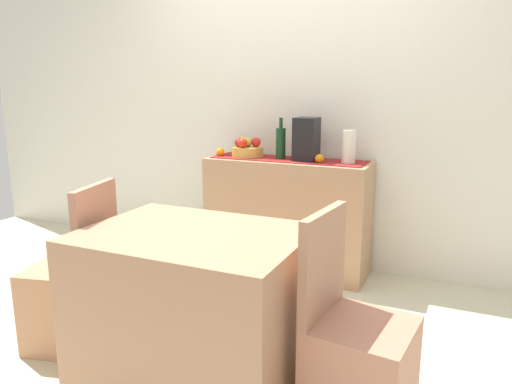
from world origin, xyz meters
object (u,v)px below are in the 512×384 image
at_px(sideboard_console, 287,216).
at_px(fruit_bowl, 248,152).
at_px(dining_table, 195,307).
at_px(chair_by_corner, 357,364).
at_px(chair_near_window, 74,298).
at_px(coffee_maker, 306,139).
at_px(wine_bottle, 281,143).
at_px(ceramic_vase, 349,147).

height_order(sideboard_console, fruit_bowl, fruit_bowl).
bearing_deg(dining_table, chair_by_corner, 0.14).
xyz_separation_m(sideboard_console, chair_near_window, (-0.67, -1.51, -0.16)).
relative_size(coffee_maker, chair_near_window, 0.35).
bearing_deg(wine_bottle, dining_table, -83.88).
distance_m(sideboard_console, coffee_maker, 0.60).
xyz_separation_m(sideboard_console, ceramic_vase, (0.45, 0.00, 0.55)).
bearing_deg(chair_by_corner, wine_bottle, 121.75).
xyz_separation_m(wine_bottle, coffee_maker, (0.20, 0.00, 0.04)).
height_order(fruit_bowl, chair_by_corner, fruit_bowl).
bearing_deg(fruit_bowl, sideboard_console, 0.00).
height_order(dining_table, chair_near_window, chair_near_window).
xyz_separation_m(wine_bottle, chair_by_corner, (0.93, -1.51, -0.71)).
bearing_deg(chair_near_window, coffee_maker, 61.79).
distance_m(dining_table, chair_by_corner, 0.78).
bearing_deg(chair_near_window, wine_bottle, 67.97).
distance_m(sideboard_console, chair_by_corner, 1.75).
distance_m(sideboard_console, wine_bottle, 0.55).
xyz_separation_m(coffee_maker, chair_by_corner, (0.74, -1.51, -0.75)).
relative_size(sideboard_console, dining_table, 1.20).
bearing_deg(chair_near_window, chair_by_corner, -0.07).
relative_size(fruit_bowl, ceramic_vase, 1.04).
relative_size(fruit_bowl, wine_bottle, 0.79).
bearing_deg(coffee_maker, sideboard_console, 180.00).
xyz_separation_m(sideboard_console, dining_table, (0.10, -1.51, -0.06)).
distance_m(fruit_bowl, dining_table, 1.66).
xyz_separation_m(sideboard_console, coffee_maker, (0.14, 0.00, 0.59)).
bearing_deg(sideboard_console, ceramic_vase, 0.00).
bearing_deg(chair_near_window, ceramic_vase, 53.42).
xyz_separation_m(fruit_bowl, dining_table, (0.43, -1.51, -0.53)).
height_order(fruit_bowl, dining_table, fruit_bowl).
relative_size(ceramic_vase, chair_near_window, 0.26).
relative_size(wine_bottle, dining_table, 0.30).
height_order(sideboard_console, dining_table, sideboard_console).
distance_m(fruit_bowl, coffee_maker, 0.48).
height_order(wine_bottle, chair_by_corner, wine_bottle).
relative_size(coffee_maker, ceramic_vase, 1.34).
height_order(ceramic_vase, dining_table, ceramic_vase).
bearing_deg(sideboard_console, chair_by_corner, -59.91).
relative_size(sideboard_console, ceramic_vase, 5.20).
distance_m(sideboard_console, ceramic_vase, 0.71).
bearing_deg(ceramic_vase, chair_near_window, -126.58).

